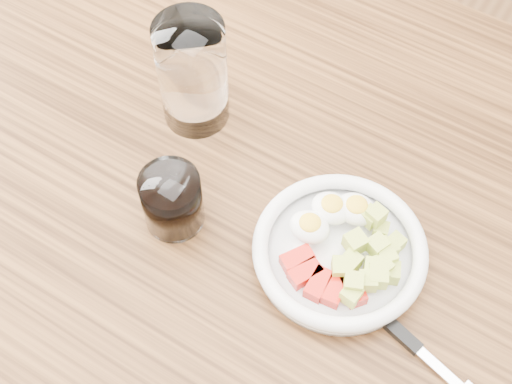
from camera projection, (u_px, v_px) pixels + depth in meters
dining_table at (259, 254)px, 0.92m from camera, size 1.50×0.90×0.77m
bowl at (341, 249)px, 0.79m from camera, size 0.20×0.20×0.05m
fork at (403, 336)px, 0.75m from camera, size 0.21×0.07×0.01m
water_glass at (193, 74)px, 0.85m from camera, size 0.08×0.08×0.15m
coffee_glass at (172, 201)px, 0.80m from camera, size 0.07×0.07×0.08m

